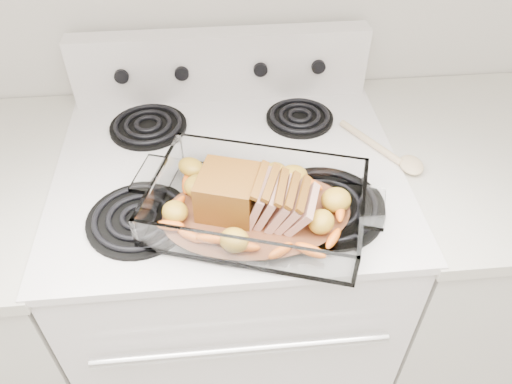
{
  "coord_description": "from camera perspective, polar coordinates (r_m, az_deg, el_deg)",
  "views": [
    {
      "loc": [
        -0.02,
        0.78,
        1.67
      ],
      "look_at": [
        0.05,
        1.5,
        0.99
      ],
      "focal_mm": 35.0,
      "sensor_mm": 36.0,
      "label": 1
    }
  ],
  "objects": [
    {
      "name": "counter_right",
      "position": [
        1.64,
        21.69,
        -8.23
      ],
      "size": [
        0.58,
        0.68,
        0.93
      ],
      "color": "silver",
      "rests_on": "ground"
    },
    {
      "name": "pork_roast",
      "position": [
        0.97,
        -1.2,
        -0.76
      ],
      "size": [
        0.23,
        0.11,
        0.09
      ],
      "rotation": [
        0.0,
        0.0,
        0.07
      ],
      "color": "#5D370E",
      "rests_on": "baking_dish"
    },
    {
      "name": "wooden_spoon",
      "position": [
        1.19,
        15.39,
        4.15
      ],
      "size": [
        0.15,
        0.21,
        0.02
      ],
      "rotation": [
        0.0,
        0.0,
        0.54
      ],
      "color": "#DAB287",
      "rests_on": "electric_range"
    },
    {
      "name": "baking_dish",
      "position": [
        0.99,
        0.11,
        -1.94
      ],
      "size": [
        0.41,
        0.27,
        0.08
      ],
      "rotation": [
        0.0,
        0.0,
        -0.31
      ],
      "color": "white",
      "rests_on": "electric_range"
    },
    {
      "name": "electric_range",
      "position": [
        1.48,
        -2.49,
        -10.4
      ],
      "size": [
        0.78,
        0.7,
        1.12
      ],
      "color": "white",
      "rests_on": "ground"
    },
    {
      "name": "roast_vegetables",
      "position": [
        1.01,
        -0.32,
        -0.14
      ],
      "size": [
        0.37,
        0.2,
        0.05
      ],
      "rotation": [
        0.0,
        0.0,
        0.02
      ],
      "color": "orange",
      "rests_on": "baking_dish"
    },
    {
      "name": "counter_left",
      "position": [
        1.62,
        -27.17,
        -11.46
      ],
      "size": [
        0.58,
        0.68,
        0.93
      ],
      "color": "silver",
      "rests_on": "ground"
    }
  ]
}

